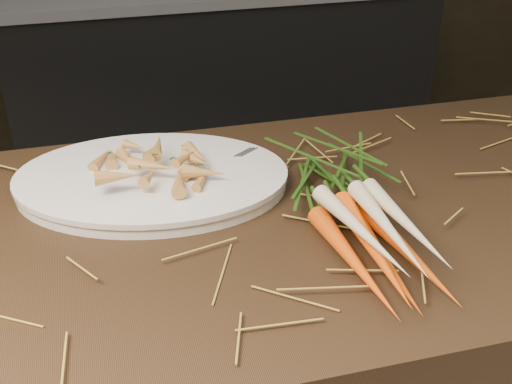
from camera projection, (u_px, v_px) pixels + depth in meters
The scene contains 6 objects.
back_counter at pixel (221, 75), 2.92m from camera, with size 1.82×0.62×0.84m.
straw_bedding at pixel (269, 212), 1.04m from camera, with size 1.40×0.60×0.02m, color olive, non-canonical shape.
root_veg_bunch at pixel (345, 193), 1.02m from camera, with size 0.16×0.48×0.09m.
serving_platter at pixel (152, 182), 1.11m from camera, with size 0.47×0.31×0.02m, color white, non-canonical shape.
roasted_veg_heap at pixel (150, 163), 1.10m from camera, with size 0.23×0.17×0.05m, color #B97933, non-canonical shape.
serving_fork at pixel (248, 178), 1.10m from camera, with size 0.02×0.18×0.00m, color silver.
Camera 1 is at (-0.24, -0.54, 1.48)m, focal length 45.00 mm.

